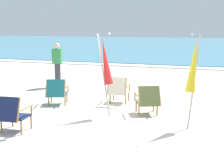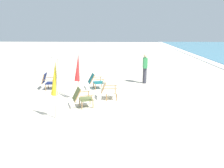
% 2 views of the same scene
% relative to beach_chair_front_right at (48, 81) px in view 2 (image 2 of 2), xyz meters
% --- Properties ---
extents(ground_plane, '(80.00, 80.00, 0.00)m').
position_rel_beach_chair_front_right_xyz_m(ground_plane, '(1.85, 1.50, -0.43)').
color(ground_plane, beige).
extents(beach_chair_front_right, '(0.63, 0.70, 0.82)m').
position_rel_beach_chair_front_right_xyz_m(beach_chair_front_right, '(0.00, 0.00, 0.00)').
color(beach_chair_front_right, '#19234C').
rests_on(beach_chair_front_right, ground).
extents(beach_chair_back_right, '(0.63, 0.74, 0.81)m').
position_rel_beach_chair_front_right_xyz_m(beach_chair_back_right, '(1.42, 3.11, -0.00)').
color(beach_chair_back_right, beige).
rests_on(beach_chair_back_right, ground).
extents(beach_chair_back_left, '(0.79, 0.90, 0.78)m').
position_rel_beach_chair_front_right_xyz_m(beach_chair_back_left, '(-0.19, 2.36, -0.01)').
color(beach_chair_back_left, '#196066').
rests_on(beach_chair_back_left, ground).
extents(beach_chair_front_left, '(0.82, 0.91, 0.79)m').
position_rel_beach_chair_front_right_xyz_m(beach_chair_front_left, '(2.48, 2.17, -0.01)').
color(beach_chair_front_left, '#515B33').
rests_on(beach_chair_front_left, ground).
extents(umbrella_furled_yellow, '(0.39, 0.44, 2.11)m').
position_rel_beach_chair_front_right_xyz_m(umbrella_furled_yellow, '(3.59, 1.53, 0.95)').
color(umbrella_furled_yellow, '#B7B2A8').
rests_on(umbrella_furled_yellow, ground).
extents(umbrella_furled_red, '(0.49, 0.33, 2.10)m').
position_rel_beach_chair_front_right_xyz_m(umbrella_furled_red, '(1.46, 1.85, 0.94)').
color(umbrella_furled_red, '#B7B2A8').
rests_on(umbrella_furled_red, ground).
extents(person_near_chairs, '(0.36, 0.24, 1.63)m').
position_rel_beach_chair_front_right_xyz_m(person_near_chairs, '(-1.50, 4.95, 0.41)').
color(person_near_chairs, '#383842').
rests_on(person_near_chairs, ground).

